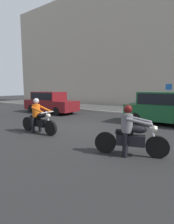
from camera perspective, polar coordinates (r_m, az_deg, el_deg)
name	(u,v)px	position (r m, az deg, el deg)	size (l,w,h in m)	color
ground_plane	(79,128)	(8.89, -2.69, -5.32)	(80.00, 80.00, 0.00)	black
sidewalk_slab	(136,111)	(15.86, 15.55, 0.42)	(40.00, 4.40, 0.14)	#A8A399
building_facade	(151,40)	(19.53, 20.00, 21.10)	(40.00, 1.40, 13.35)	#A89E8E
motorcycle_with_rider_gray	(130,135)	(5.42, 13.88, -7.24)	(2.09, 0.94, 1.53)	black
motorcycle_with_rider_orange_stripe	(38,119)	(8.20, -15.59, -2.15)	(2.21, 0.70, 1.57)	black
parked_sedan_maroon	(50,102)	(14.79, -11.97, 3.21)	(4.76, 1.82, 1.72)	maroon
parked_hatchback_forest_green	(161,108)	(10.63, 22.87, 1.31)	(3.75, 1.76, 1.80)	#164C28
street_sign_post	(168,95)	(14.87, 24.93, 5.06)	(0.44, 0.08, 2.22)	gray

